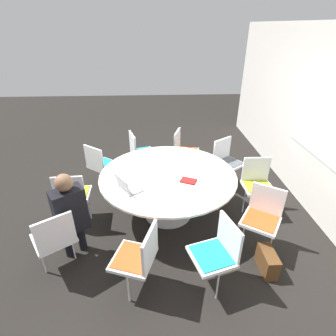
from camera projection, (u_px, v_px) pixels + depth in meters
name	position (u px, v px, depth m)	size (l,w,h in m)	color
ground_plane	(168.00, 214.00, 4.17)	(16.00, 16.00, 0.00)	black
wall_back	(332.00, 131.00, 3.62)	(8.00, 0.07, 2.70)	silver
conference_table	(168.00, 180.00, 3.86)	(1.99, 1.99, 0.73)	#B7B7BC
chair_0	(54.00, 236.00, 2.97)	(0.59, 0.60, 0.87)	white
chair_1	(139.00, 255.00, 2.73)	(0.55, 0.54, 0.87)	white
chair_2	(218.00, 250.00, 2.80)	(0.54, 0.53, 0.87)	white
chair_3	(263.00, 214.00, 3.33)	(0.60, 0.60, 0.87)	white
chair_4	(257.00, 181.00, 4.02)	(0.42, 0.44, 0.87)	white
chair_5	(226.00, 159.00, 4.69)	(0.60, 0.60, 0.87)	white
chair_6	(183.00, 148.00, 5.09)	(0.55, 0.54, 0.87)	white
chair_7	(140.00, 150.00, 5.02)	(0.55, 0.53, 0.87)	white
chair_8	(101.00, 163.00, 4.55)	(0.60, 0.60, 0.87)	white
chair_9	(73.00, 193.00, 3.74)	(0.44, 0.46, 0.87)	white
person_0	(70.00, 211.00, 3.07)	(0.38, 0.42, 1.22)	black
laptop	(127.00, 186.00, 3.43)	(0.42, 0.40, 0.21)	#99999E
spiral_notebook	(188.00, 181.00, 3.63)	(0.23, 0.25, 0.02)	maroon
handbag	(267.00, 261.00, 3.15)	(0.36, 0.16, 0.28)	#513319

